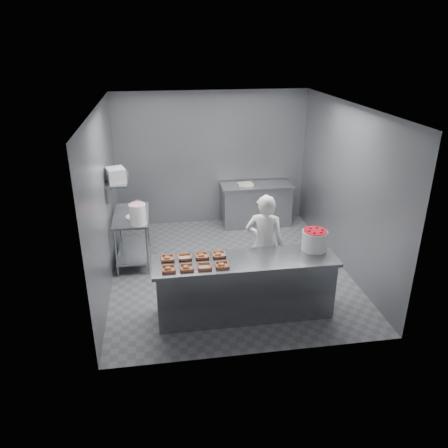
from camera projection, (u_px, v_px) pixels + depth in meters
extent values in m
plane|color=#4C4C51|center=(229.00, 269.00, 7.68)|extent=(4.50, 4.50, 0.00)
plane|color=white|center=(230.00, 106.00, 6.57)|extent=(4.50, 4.50, 0.00)
cube|color=slate|center=(212.00, 159.00, 9.17)|extent=(4.00, 0.04, 2.80)
cube|color=slate|center=(104.00, 200.00, 6.84)|extent=(0.04, 4.50, 2.80)
cube|color=slate|center=(346.00, 188.00, 7.41)|extent=(0.04, 4.50, 2.80)
cube|color=slate|center=(245.00, 261.00, 6.11)|extent=(2.60, 0.70, 0.05)
cube|color=slate|center=(245.00, 288.00, 6.28)|extent=(2.50, 0.64, 0.85)
cube|color=slate|center=(131.00, 216.00, 7.64)|extent=(0.60, 1.20, 0.04)
cube|color=slate|center=(134.00, 250.00, 7.91)|extent=(0.56, 1.15, 0.03)
cylinder|color=slate|center=(116.00, 253.00, 7.27)|extent=(0.04, 0.04, 0.88)
cylinder|color=slate|center=(148.00, 251.00, 7.34)|extent=(0.04, 0.04, 0.88)
cylinder|color=slate|center=(120.00, 227.00, 8.29)|extent=(0.04, 0.04, 0.88)
cylinder|color=slate|center=(148.00, 225.00, 8.36)|extent=(0.04, 0.04, 0.88)
cube|color=slate|center=(257.00, 186.00, 9.18)|extent=(1.50, 0.60, 0.05)
cube|color=slate|center=(256.00, 206.00, 9.36)|extent=(1.44, 0.55, 0.85)
cube|color=slate|center=(117.00, 179.00, 7.35)|extent=(0.35, 0.90, 0.03)
cube|color=tan|center=(169.00, 269.00, 5.79)|extent=(0.18, 0.18, 0.04)
cube|color=white|center=(172.00, 269.00, 5.82)|extent=(0.10, 0.06, 0.00)
ellipsoid|color=#C06B30|center=(168.00, 269.00, 5.79)|extent=(0.10, 0.10, 0.05)
cube|color=tan|center=(187.00, 268.00, 5.83)|extent=(0.18, 0.18, 0.04)
cube|color=white|center=(190.00, 268.00, 5.85)|extent=(0.10, 0.06, 0.00)
ellipsoid|color=#C06B30|center=(186.00, 267.00, 5.82)|extent=(0.10, 0.10, 0.05)
cube|color=tan|center=(204.00, 267.00, 5.86)|extent=(0.18, 0.18, 0.04)
cube|color=white|center=(208.00, 266.00, 5.89)|extent=(0.10, 0.06, 0.00)
cube|color=tan|center=(222.00, 265.00, 5.90)|extent=(0.18, 0.18, 0.04)
cube|color=white|center=(225.00, 265.00, 5.92)|extent=(0.10, 0.06, 0.00)
ellipsoid|color=#C06B30|center=(221.00, 265.00, 5.89)|extent=(0.10, 0.10, 0.05)
cube|color=tan|center=(168.00, 258.00, 6.08)|extent=(0.18, 0.18, 0.04)
cube|color=white|center=(171.00, 258.00, 6.10)|extent=(0.10, 0.06, 0.00)
ellipsoid|color=#C06B30|center=(167.00, 258.00, 6.07)|extent=(0.10, 0.10, 0.05)
cube|color=tan|center=(185.00, 257.00, 6.11)|extent=(0.18, 0.18, 0.04)
cube|color=white|center=(188.00, 257.00, 6.14)|extent=(0.10, 0.06, 0.00)
cube|color=tan|center=(202.00, 256.00, 6.15)|extent=(0.18, 0.18, 0.04)
cube|color=white|center=(205.00, 256.00, 6.17)|extent=(0.10, 0.06, 0.00)
ellipsoid|color=#C06B30|center=(201.00, 255.00, 6.14)|extent=(0.10, 0.10, 0.05)
cube|color=tan|center=(219.00, 255.00, 6.18)|extent=(0.18, 0.18, 0.04)
cube|color=white|center=(222.00, 255.00, 6.21)|extent=(0.10, 0.06, 0.00)
ellipsoid|color=#C06B30|center=(218.00, 254.00, 6.18)|extent=(0.10, 0.10, 0.05)
imported|color=white|center=(264.00, 244.00, 6.74)|extent=(0.68, 0.56, 1.62)
cylinder|color=white|center=(315.00, 240.00, 6.32)|extent=(0.37, 0.37, 0.29)
cylinder|color=red|center=(315.00, 232.00, 6.27)|extent=(0.34, 0.34, 0.04)
cylinder|color=white|center=(138.00, 214.00, 7.19)|extent=(0.27, 0.27, 0.35)
cylinder|color=pink|center=(137.00, 205.00, 7.12)|extent=(0.25, 0.25, 0.02)
torus|color=slate|center=(137.00, 208.00, 7.15)|extent=(0.29, 0.01, 0.29)
cylinder|color=white|center=(136.00, 217.00, 7.50)|extent=(0.38, 0.38, 0.03)
cube|color=#CCB28C|center=(134.00, 205.00, 8.04)|extent=(0.19, 0.17, 0.02)
cube|color=gray|center=(116.00, 175.00, 7.13)|extent=(0.35, 0.38, 0.24)
cube|color=silver|center=(245.00, 184.00, 9.13)|extent=(0.30, 0.23, 0.05)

